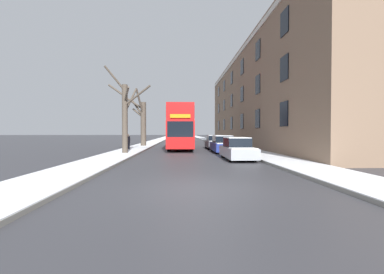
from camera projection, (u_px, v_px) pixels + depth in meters
The scene contains 12 objects.
ground_plane at pixel (203, 188), 8.29m from camera, with size 320.00×320.00×0.00m, color #38383D.
sidewalk_left at pixel (160, 139), 60.97m from camera, with size 2.65×130.00×0.16m.
sidewalk_right at pixel (206, 139), 61.47m from camera, with size 2.65×130.00×0.16m.
terrace_facade_right at pixel (270, 100), 34.54m from camera, with size 9.10×43.24×12.37m.
bare_tree_left_0 at pixel (125, 114), 20.69m from camera, with size 3.66×3.88×6.99m.
bare_tree_left_1 at pixel (142, 121), 31.57m from camera, with size 2.78×2.87×6.98m.
double_decker_bus at pixel (180, 126), 27.66m from camera, with size 2.55×11.07×4.44m.
parked_car_0 at pixel (237, 149), 17.11m from camera, with size 1.74×4.51×1.48m.
parked_car_1 at pixel (223, 145), 22.92m from camera, with size 1.81×4.52×1.52m.
parked_car_2 at pixel (215, 142), 28.12m from camera, with size 1.88×4.29×1.49m.
oncoming_van at pixel (175, 135), 48.03m from camera, with size 1.94×5.33×2.38m.
pedestrian_left_sidewalk at pixel (128, 142), 25.13m from camera, with size 0.35×0.35×1.61m.
Camera 1 is at (-0.74, -8.23, 1.82)m, focal length 24.00 mm.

